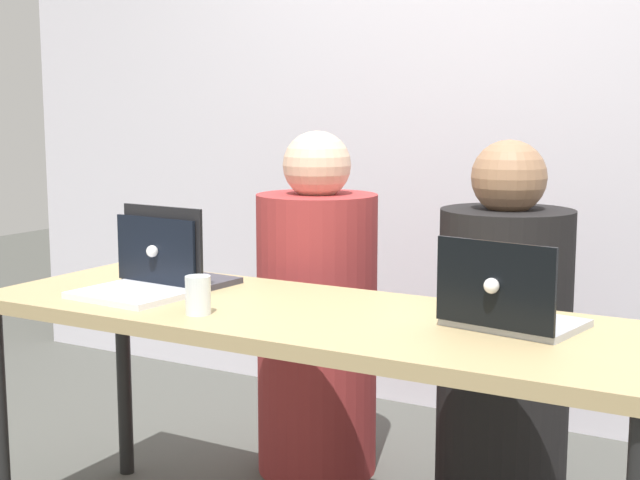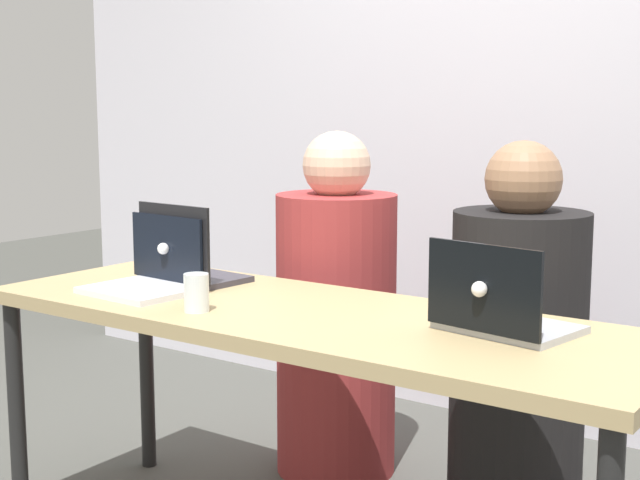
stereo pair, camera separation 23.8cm
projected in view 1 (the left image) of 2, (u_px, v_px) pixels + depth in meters
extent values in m
cube|color=silver|center=(495.00, 110.00, 3.56)|extent=(4.92, 0.10, 2.53)
cube|color=tan|center=(308.00, 318.00, 2.36)|extent=(1.89, 0.64, 0.04)
cylinder|color=black|center=(124.00, 376.00, 3.08)|extent=(0.05, 0.05, 0.70)
cylinder|color=#9F3232|center=(317.00, 334.00, 3.10)|extent=(0.50, 0.50, 0.98)
sphere|color=beige|center=(317.00, 165.00, 3.01)|extent=(0.23, 0.23, 0.23)
cylinder|color=black|center=(503.00, 363.00, 2.78)|extent=(0.43, 0.43, 0.96)
sphere|color=#997051|center=(509.00, 177.00, 2.69)|extent=(0.23, 0.23, 0.23)
cube|color=#ADB1BA|center=(516.00, 322.00, 2.18)|extent=(0.34, 0.27, 0.02)
cube|color=black|center=(494.00, 285.00, 2.08)|extent=(0.30, 0.06, 0.21)
sphere|color=white|center=(491.00, 286.00, 2.07)|extent=(0.04, 0.04, 0.04)
cube|color=silver|center=(132.00, 294.00, 2.52)|extent=(0.32, 0.27, 0.02)
cube|color=black|center=(163.00, 245.00, 2.61)|extent=(0.30, 0.03, 0.23)
sphere|color=white|center=(166.00, 244.00, 2.62)|extent=(0.04, 0.04, 0.04)
cube|color=#37343E|center=(183.00, 280.00, 2.72)|extent=(0.32, 0.24, 0.02)
cube|color=black|center=(156.00, 251.00, 2.61)|extent=(0.31, 0.04, 0.20)
sphere|color=white|center=(152.00, 251.00, 2.60)|extent=(0.04, 0.04, 0.04)
cylinder|color=white|center=(198.00, 295.00, 2.30)|extent=(0.07, 0.07, 0.10)
cylinder|color=silver|center=(198.00, 304.00, 2.31)|extent=(0.06, 0.06, 0.06)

